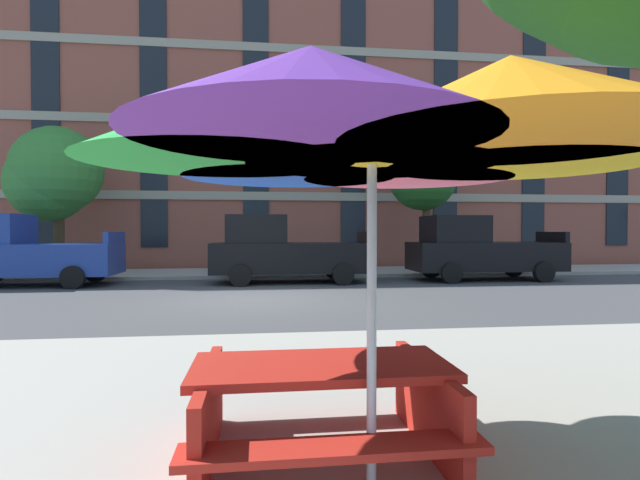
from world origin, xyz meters
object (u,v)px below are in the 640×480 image
at_px(pickup_black, 283,251).
at_px(picnic_table, 321,403).
at_px(pickup_black_midblock, 478,250).
at_px(street_tree_left, 53,176).
at_px(street_tree_middle, 425,171).
at_px(pickup_blue, 22,253).
at_px(patio_umbrella, 372,131).

height_order(pickup_black, picnic_table, pickup_black).
height_order(pickup_black_midblock, street_tree_left, street_tree_left).
distance_m(street_tree_middle, picnic_table, 16.45).
height_order(pickup_blue, pickup_black_midblock, same).
bearing_deg(pickup_black, street_tree_left, 161.35).
xyz_separation_m(pickup_black_midblock, patio_umbrella, (-6.73, -12.70, 1.27)).
relative_size(pickup_black, patio_umbrella, 1.49).
distance_m(street_tree_left, street_tree_middle, 13.88).
bearing_deg(pickup_black_midblock, pickup_blue, 180.00).
bearing_deg(street_tree_middle, pickup_blue, -169.03).
distance_m(pickup_black, street_tree_left, 9.03).
bearing_deg(patio_umbrella, street_tree_middle, 69.48).
bearing_deg(pickup_black_midblock, street_tree_left, 169.48).
xyz_separation_m(street_tree_middle, picnic_table, (-6.00, -14.89, -3.57)).
height_order(street_tree_left, street_tree_middle, street_tree_middle).
xyz_separation_m(pickup_black_midblock, picnic_table, (-6.98, -12.24, -0.54)).
height_order(patio_umbrella, picnic_table, patio_umbrella).
distance_m(pickup_blue, pickup_black_midblock, 14.65).
relative_size(pickup_blue, picnic_table, 2.83).
xyz_separation_m(pickup_black_midblock, street_tree_left, (-14.86, 2.76, 2.66)).
bearing_deg(picnic_table, street_tree_middle, 68.06).
height_order(pickup_black, street_tree_left, street_tree_left).
relative_size(pickup_blue, pickup_black, 1.00).
distance_m(patio_umbrella, picnic_table, 1.89).
xyz_separation_m(pickup_black, patio_umbrella, (-0.04, -12.70, 1.27)).
relative_size(pickup_blue, street_tree_left, 0.94).
distance_m(pickup_blue, pickup_black, 7.97).
bearing_deg(pickup_black, pickup_black_midblock, 0.00).
xyz_separation_m(patio_umbrella, picnic_table, (-0.25, 0.46, -1.81)).
height_order(pickup_blue, picnic_table, pickup_blue).
relative_size(street_tree_left, patio_umbrella, 1.59).
distance_m(street_tree_left, picnic_table, 17.24).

